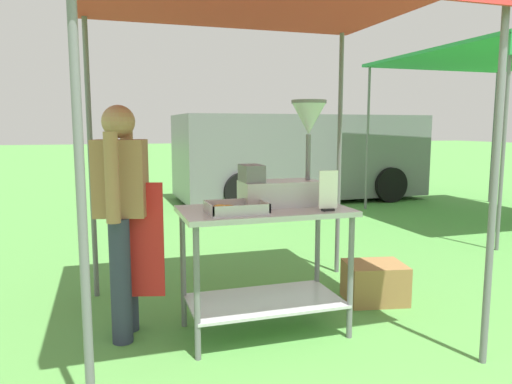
# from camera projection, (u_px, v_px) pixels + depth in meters

# --- Properties ---
(ground_plane) EXTENTS (70.00, 70.00, 0.00)m
(ground_plane) POSITION_uv_depth(u_px,v_px,m) (184.00, 214.00, 8.14)
(ground_plane) COLOR #519342
(stall_canopy) EXTENTS (2.52, 2.20, 2.40)m
(stall_canopy) POSITION_uv_depth(u_px,v_px,m) (260.00, 3.00, 3.26)
(stall_canopy) COLOR slate
(stall_canopy) RESTS_ON ground
(donut_cart) EXTENTS (1.17, 0.64, 0.90)m
(donut_cart) POSITION_uv_depth(u_px,v_px,m) (265.00, 244.00, 3.39)
(donut_cart) COLOR #B7B7BC
(donut_cart) RESTS_ON ground
(donut_tray) EXTENTS (0.39, 0.30, 0.07)m
(donut_tray) POSITION_uv_depth(u_px,v_px,m) (236.00, 209.00, 3.19)
(donut_tray) COLOR #B7B7BC
(donut_tray) RESTS_ON donut_cart
(donut_fryer) EXTENTS (0.63, 0.28, 0.75)m
(donut_fryer) POSITION_uv_depth(u_px,v_px,m) (286.00, 168.00, 3.46)
(donut_fryer) COLOR #B7B7BC
(donut_fryer) RESTS_ON donut_cart
(menu_sign) EXTENTS (0.13, 0.05, 0.27)m
(menu_sign) POSITION_uv_depth(u_px,v_px,m) (328.00, 193.00, 3.25)
(menu_sign) COLOR black
(menu_sign) RESTS_ON donut_cart
(vendor) EXTENTS (0.47, 0.53, 1.61)m
(vendor) POSITION_uv_depth(u_px,v_px,m) (123.00, 210.00, 3.29)
(vendor) COLOR #2D3347
(vendor) RESTS_ON ground
(supply_crate) EXTENTS (0.55, 0.48, 0.33)m
(supply_crate) POSITION_uv_depth(u_px,v_px,m) (375.00, 282.00, 4.07)
(supply_crate) COLOR olive
(supply_crate) RESTS_ON ground
(van_grey) EXTENTS (4.91, 2.18, 1.69)m
(van_grey) POSITION_uv_depth(u_px,v_px,m) (300.00, 156.00, 9.77)
(van_grey) COLOR slate
(van_grey) RESTS_ON ground
(neighbour_tent) EXTENTS (2.95, 3.25, 2.54)m
(neighbour_tent) POSITION_uv_depth(u_px,v_px,m) (505.00, 60.00, 7.25)
(neighbour_tent) COLOR slate
(neighbour_tent) RESTS_ON ground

